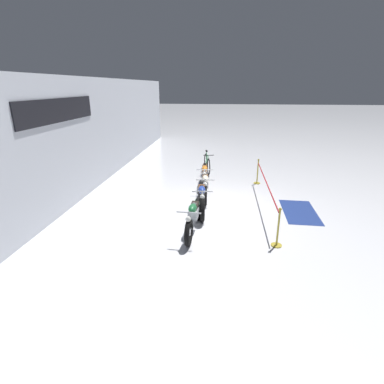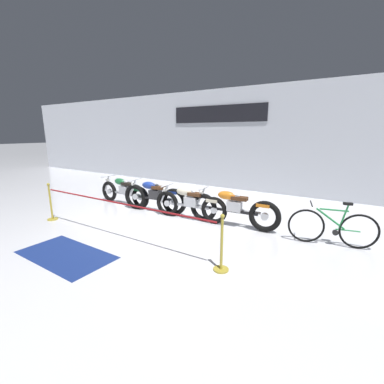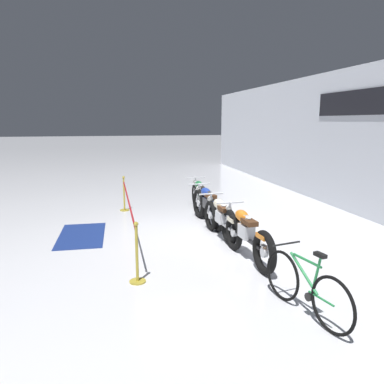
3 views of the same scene
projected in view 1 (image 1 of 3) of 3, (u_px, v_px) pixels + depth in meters
ground_plane at (220, 206)px, 10.25m from camera, size 120.00×120.00×0.00m
back_wall at (70, 142)px, 10.06m from camera, size 28.00×0.29×4.20m
motorcycle_green_0 at (193, 217)px, 8.30m from camera, size 2.29×0.62×0.94m
motorcycle_blue_1 at (202, 198)px, 9.60m from camera, size 2.23×0.62×0.98m
motorcycle_cream_2 at (205, 186)px, 10.83m from camera, size 2.24×0.62×0.95m
motorcycle_orange_3 at (205, 176)px, 12.01m from camera, size 2.46×0.62×0.97m
bicycle at (207, 163)px, 14.19m from camera, size 1.75×0.53×0.99m
stanchion_far_left at (270, 201)px, 8.90m from camera, size 5.28×0.28×1.05m
stanchion_mid_left at (257, 175)px, 12.50m from camera, size 0.28×0.28×1.05m
floor_banner at (300, 212)px, 9.77m from camera, size 2.07×1.09×0.01m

